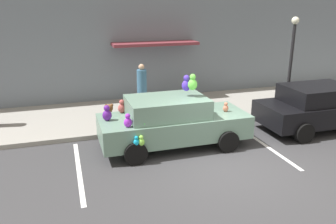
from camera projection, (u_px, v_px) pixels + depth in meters
ground_plane at (230, 166)px, 9.15m from camera, size 60.00×60.00×0.00m
sidewalk at (172, 110)px, 13.66m from camera, size 24.00×4.00×0.15m
storefront_building at (157, 27)px, 14.65m from camera, size 24.00×1.25×6.40m
parking_stripe_front at (264, 145)px, 10.54m from camera, size 0.12×3.60×0.01m
parking_stripe_rear at (79, 170)px, 8.95m from camera, size 0.12×3.60×0.01m
plush_covered_car at (172, 121)px, 10.21m from camera, size 4.45×2.01×2.23m
parked_sedan_behind at (320, 107)px, 11.65m from camera, size 4.34×2.03×1.54m
teddy_bear_on_sidewalk at (109, 115)px, 11.77m from camera, size 0.39×0.32×0.74m
street_lamp_post at (292, 54)px, 12.80m from camera, size 0.28×0.28×3.55m
pedestrian_near_shopfront at (142, 90)px, 13.04m from camera, size 0.37×0.37×1.85m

